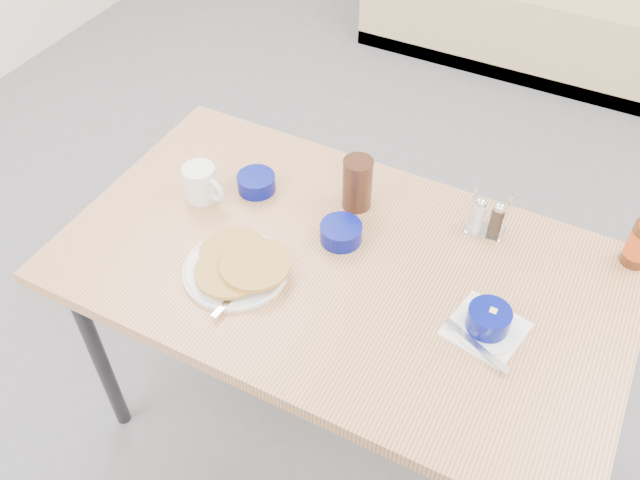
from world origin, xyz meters
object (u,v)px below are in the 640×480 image
at_px(pancake_plate, 238,266).
at_px(coffee_mug, 201,183).
at_px(dining_table, 341,280).
at_px(condiment_caddy, 487,219).
at_px(grits_setting, 488,322).
at_px(creamer_bowl, 256,183).
at_px(butter_bowl, 341,233).
at_px(amber_tumbler, 357,184).

relative_size(pancake_plate, coffee_mug, 2.20).
distance_m(pancake_plate, coffee_mug, 0.30).
distance_m(dining_table, condiment_caddy, 0.41).
xyz_separation_m(grits_setting, condiment_caddy, (-0.10, 0.30, 0.01)).
bearing_deg(creamer_bowl, grits_setting, -13.68).
bearing_deg(butter_bowl, condiment_caddy, 31.96).
relative_size(dining_table, amber_tumbler, 9.35).
height_order(dining_table, coffee_mug, coffee_mug).
bearing_deg(creamer_bowl, coffee_mug, -139.89).
distance_m(creamer_bowl, butter_bowl, 0.30).
height_order(pancake_plate, coffee_mug, coffee_mug).
distance_m(grits_setting, condiment_caddy, 0.32).
bearing_deg(creamer_bowl, amber_tumbler, 14.53).
bearing_deg(creamer_bowl, butter_bowl, -12.91).
height_order(butter_bowl, condiment_caddy, condiment_caddy).
xyz_separation_m(pancake_plate, butter_bowl, (0.18, 0.21, 0.01)).
height_order(dining_table, amber_tumbler, amber_tumbler).
relative_size(pancake_plate, condiment_caddy, 2.30).
bearing_deg(pancake_plate, dining_table, 32.79).
relative_size(grits_setting, amber_tumbler, 1.34).
relative_size(pancake_plate, creamer_bowl, 2.71).
height_order(dining_table, creamer_bowl, creamer_bowl).
xyz_separation_m(coffee_mug, creamer_bowl, (0.11, 0.09, -0.03)).
bearing_deg(coffee_mug, dining_table, -6.16).
xyz_separation_m(pancake_plate, creamer_bowl, (-0.12, 0.28, 0.00)).
bearing_deg(butter_bowl, dining_table, -62.92).
bearing_deg(dining_table, butter_bowl, 117.08).
bearing_deg(condiment_caddy, amber_tumbler, -175.28).
relative_size(coffee_mug, condiment_caddy, 1.05).
relative_size(coffee_mug, amber_tumbler, 0.86).
bearing_deg(butter_bowl, pancake_plate, -129.46).
bearing_deg(creamer_bowl, pancake_plate, -67.62).
relative_size(pancake_plate, grits_setting, 1.41).
bearing_deg(butter_bowl, coffee_mug, -176.06).
height_order(coffee_mug, grits_setting, coffee_mug).
bearing_deg(amber_tumbler, creamer_bowl, -165.47).
bearing_deg(pancake_plate, amber_tumbler, 66.12).
bearing_deg(condiment_caddy, dining_table, -141.16).
bearing_deg(grits_setting, creamer_bowl, 166.32).
bearing_deg(butter_bowl, amber_tumbler, 98.59).
xyz_separation_m(grits_setting, amber_tumbler, (-0.44, 0.24, 0.05)).
height_order(coffee_mug, amber_tumbler, amber_tumbler).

